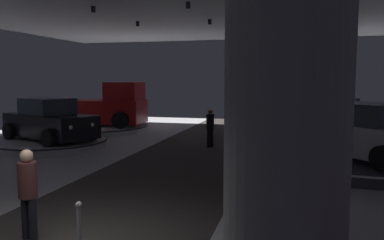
% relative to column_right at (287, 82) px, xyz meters
% --- Properties ---
extents(column_right, '(1.23, 1.23, 5.50)m').
position_rel_column_right_xyz_m(column_right, '(0.00, 0.00, 0.00)').
color(column_right, '#ADADB2').
rests_on(column_right, ground).
extents(display_platform_far_right, '(4.95, 4.95, 0.35)m').
position_rel_column_right_xyz_m(display_platform_far_right, '(2.07, 8.93, -2.55)').
color(display_platform_far_right, '#333338').
rests_on(display_platform_far_right, ground).
extents(display_car_far_right, '(4.25, 4.24, 1.71)m').
position_rel_column_right_xyz_m(display_car_far_right, '(2.10, 8.91, -1.63)').
color(display_car_far_right, silver).
rests_on(display_car_far_right, display_platform_far_right).
extents(display_platform_far_left, '(4.55, 4.55, 0.30)m').
position_rel_column_right_xyz_m(display_platform_far_left, '(-9.57, 9.97, -2.58)').
color(display_platform_far_left, '#B7B7BC').
rests_on(display_platform_far_left, ground).
extents(display_car_far_left, '(4.57, 3.42, 1.71)m').
position_rel_column_right_xyz_m(display_car_far_left, '(-9.59, 9.98, -1.68)').
color(display_car_far_left, black).
rests_on(display_car_far_left, display_platform_far_left).
extents(display_platform_deep_right, '(4.56, 4.56, 0.22)m').
position_rel_column_right_xyz_m(display_platform_deep_right, '(1.92, 15.29, -2.62)').
color(display_platform_deep_right, '#333338').
rests_on(display_platform_deep_right, ground).
extents(display_car_deep_right, '(3.28, 4.56, 1.71)m').
position_rel_column_right_xyz_m(display_car_deep_right, '(1.91, 15.32, -1.76)').
color(display_car_deep_right, silver).
rests_on(display_car_deep_right, display_platform_deep_right).
extents(display_platform_deep_left, '(5.68, 5.68, 0.32)m').
position_rel_column_right_xyz_m(display_platform_deep_left, '(-10.25, 14.95, -2.57)').
color(display_platform_deep_left, silver).
rests_on(display_platform_deep_left, ground).
extents(pickup_truck_deep_left, '(5.46, 3.01, 2.30)m').
position_rel_column_right_xyz_m(pickup_truck_deep_left, '(-9.93, 14.98, -1.49)').
color(pickup_truck_deep_left, red).
rests_on(pickup_truck_deep_left, display_platform_deep_left).
extents(visitor_walking_near, '(0.32, 0.32, 1.59)m').
position_rel_column_right_xyz_m(visitor_walking_near, '(-3.21, 11.57, -1.84)').
color(visitor_walking_near, black).
rests_on(visitor_walking_near, ground).
extents(visitor_walking_far, '(0.32, 0.32, 1.59)m').
position_rel_column_right_xyz_m(visitor_walking_far, '(-4.33, 1.70, -1.84)').
color(visitor_walking_far, black).
rests_on(visitor_walking_far, ground).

